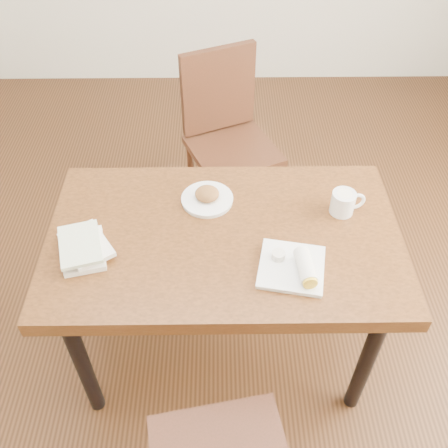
{
  "coord_description": "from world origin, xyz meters",
  "views": [
    {
      "loc": [
        -0.01,
        -1.25,
        2.06
      ],
      "look_at": [
        0.0,
        0.0,
        0.8
      ],
      "focal_mm": 40.0,
      "sensor_mm": 36.0,
      "label": 1
    }
  ],
  "objects_px": {
    "plate_scone": "(207,197)",
    "plate_burrito": "(296,267)",
    "table": "(224,249)",
    "coffee_mug": "(344,202)",
    "chair_far": "(227,130)",
    "book_stack": "(84,247)"
  },
  "relations": [
    {
      "from": "coffee_mug",
      "to": "plate_burrito",
      "type": "distance_m",
      "value": 0.36
    },
    {
      "from": "book_stack",
      "to": "plate_scone",
      "type": "bearing_deg",
      "value": 31.44
    },
    {
      "from": "coffee_mug",
      "to": "book_stack",
      "type": "distance_m",
      "value": 0.96
    },
    {
      "from": "chair_far",
      "to": "plate_scone",
      "type": "distance_m",
      "value": 0.81
    },
    {
      "from": "coffee_mug",
      "to": "chair_far",
      "type": "bearing_deg",
      "value": 116.98
    },
    {
      "from": "plate_scone",
      "to": "plate_burrito",
      "type": "relative_size",
      "value": 0.79
    },
    {
      "from": "coffee_mug",
      "to": "book_stack",
      "type": "height_order",
      "value": "coffee_mug"
    },
    {
      "from": "table",
      "to": "coffee_mug",
      "type": "relative_size",
      "value": 9.64
    },
    {
      "from": "plate_scone",
      "to": "plate_burrito",
      "type": "bearing_deg",
      "value": -49.58
    },
    {
      "from": "plate_scone",
      "to": "book_stack",
      "type": "bearing_deg",
      "value": -148.56
    },
    {
      "from": "table",
      "to": "plate_scone",
      "type": "xyz_separation_m",
      "value": [
        -0.06,
        0.18,
        0.1
      ]
    },
    {
      "from": "table",
      "to": "chair_far",
      "type": "relative_size",
      "value": 1.35
    },
    {
      "from": "plate_scone",
      "to": "coffee_mug",
      "type": "relative_size",
      "value": 1.51
    },
    {
      "from": "table",
      "to": "coffee_mug",
      "type": "height_order",
      "value": "coffee_mug"
    },
    {
      "from": "chair_far",
      "to": "book_stack",
      "type": "distance_m",
      "value": 1.17
    },
    {
      "from": "chair_far",
      "to": "coffee_mug",
      "type": "distance_m",
      "value": 0.97
    },
    {
      "from": "table",
      "to": "chair_far",
      "type": "distance_m",
      "value": 0.95
    },
    {
      "from": "chair_far",
      "to": "book_stack",
      "type": "bearing_deg",
      "value": -116.53
    },
    {
      "from": "chair_far",
      "to": "plate_scone",
      "type": "relative_size",
      "value": 4.74
    },
    {
      "from": "plate_scone",
      "to": "table",
      "type": "bearing_deg",
      "value": -70.3
    },
    {
      "from": "plate_burrito",
      "to": "book_stack",
      "type": "relative_size",
      "value": 1.03
    },
    {
      "from": "table",
      "to": "coffee_mug",
      "type": "bearing_deg",
      "value": 14.06
    }
  ]
}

